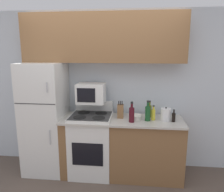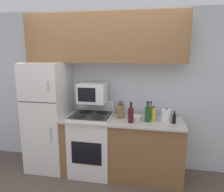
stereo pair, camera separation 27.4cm
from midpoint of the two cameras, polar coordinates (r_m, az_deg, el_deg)
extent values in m
plane|color=brown|center=(3.49, -1.27, -21.69)|extent=(12.00, 12.00, 0.00)
cube|color=silver|center=(3.63, 0.93, 1.49)|extent=(8.00, 0.05, 2.55)
cube|color=brown|center=(3.48, 4.90, -13.42)|extent=(1.82, 0.59, 0.89)
cube|color=#BCB7AD|center=(3.29, 5.01, -6.32)|extent=(1.82, 0.63, 0.03)
cube|color=white|center=(3.67, -14.30, -5.24)|extent=(0.62, 0.64, 1.75)
cube|color=#383838|center=(3.32, -16.89, -1.59)|extent=(0.60, 0.01, 0.01)
cylinder|color=#B7B7BC|center=(3.16, -14.14, 2.45)|extent=(0.02, 0.02, 0.14)
cylinder|color=#B7B7BC|center=(3.36, -13.49, -9.97)|extent=(0.02, 0.02, 0.22)
cube|color=brown|center=(3.38, 0.38, 14.88)|extent=(2.44, 0.33, 0.72)
cube|color=white|center=(3.53, -2.99, -12.40)|extent=(0.63, 0.59, 0.96)
cube|color=black|center=(3.28, -4.29, -14.79)|extent=(0.45, 0.01, 0.35)
cube|color=#2D2D2D|center=(3.36, -3.07, -5.03)|extent=(0.60, 0.56, 0.01)
cube|color=white|center=(3.60, -2.00, -2.45)|extent=(0.60, 0.06, 0.16)
cylinder|color=black|center=(3.28, -6.04, -5.35)|extent=(0.19, 0.19, 0.01)
cylinder|color=black|center=(3.21, -1.18, -5.67)|extent=(0.19, 0.19, 0.01)
cylinder|color=black|center=(3.51, -4.80, -4.13)|extent=(0.19, 0.19, 0.01)
cylinder|color=black|center=(3.45, -0.27, -4.40)|extent=(0.19, 0.19, 0.01)
cube|color=white|center=(3.41, -2.87, 0.80)|extent=(0.43, 0.32, 0.30)
cube|color=black|center=(3.26, -4.29, 0.29)|extent=(0.27, 0.01, 0.21)
cube|color=brown|center=(3.31, 4.66, -4.06)|extent=(0.09, 0.10, 0.21)
cylinder|color=black|center=(3.27, 4.24, -1.85)|extent=(0.01, 0.01, 0.06)
cylinder|color=black|center=(3.27, 4.68, -1.87)|extent=(0.01, 0.01, 0.06)
cylinder|color=black|center=(3.27, 5.13, -1.89)|extent=(0.01, 0.01, 0.06)
cylinder|color=silver|center=(3.28, 8.61, -5.67)|extent=(0.17, 0.17, 0.06)
torus|color=silver|center=(3.27, 8.63, -5.18)|extent=(0.19, 0.19, 0.01)
cylinder|color=gold|center=(3.26, 13.18, -5.11)|extent=(0.06, 0.06, 0.15)
cylinder|color=gold|center=(3.23, 13.26, -3.39)|extent=(0.03, 0.03, 0.05)
cylinder|color=black|center=(3.22, 13.29, -2.82)|extent=(0.03, 0.03, 0.02)
cylinder|color=#5B6619|center=(3.37, 12.31, -4.21)|extent=(0.06, 0.06, 0.18)
cylinder|color=#5B6619|center=(3.34, 12.40, -2.24)|extent=(0.03, 0.03, 0.06)
cylinder|color=black|center=(3.33, 12.43, -1.59)|extent=(0.03, 0.03, 0.02)
cylinder|color=#470F19|center=(3.12, 7.45, -5.12)|extent=(0.08, 0.08, 0.21)
cylinder|color=#470F19|center=(3.08, 7.52, -2.66)|extent=(0.03, 0.03, 0.07)
cylinder|color=black|center=(3.07, 7.54, -1.85)|extent=(0.04, 0.04, 0.02)
cylinder|color=black|center=(3.23, 18.26, -5.80)|extent=(0.05, 0.05, 0.13)
cylinder|color=black|center=(3.21, 18.36, -4.39)|extent=(0.02, 0.02, 0.04)
cylinder|color=black|center=(3.20, 18.39, -3.92)|extent=(0.03, 0.03, 0.01)
cylinder|color=#194C23|center=(3.20, 11.70, -4.81)|extent=(0.08, 0.08, 0.21)
cylinder|color=#194C23|center=(3.16, 11.80, -2.41)|extent=(0.03, 0.03, 0.07)
cylinder|color=black|center=(3.15, 11.84, -1.62)|extent=(0.04, 0.04, 0.02)
cylinder|color=white|center=(3.26, 16.34, -5.03)|extent=(0.15, 0.15, 0.18)
sphere|color=black|center=(3.23, 16.44, -3.29)|extent=(0.02, 0.02, 0.02)
camera|label=1|loc=(0.14, -87.56, 0.52)|focal=35.00mm
camera|label=2|loc=(0.14, 92.44, -0.52)|focal=35.00mm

